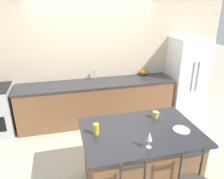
{
  "coord_description": "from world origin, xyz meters",
  "views": [
    {
      "loc": [
        -0.72,
        -3.87,
        2.48
      ],
      "look_at": [
        0.09,
        -0.61,
        1.12
      ],
      "focal_mm": 35.0,
      "sensor_mm": 36.0,
      "label": 1
    }
  ],
  "objects_px": {
    "tumbler_cup": "(96,129)",
    "dinner_plate": "(181,130)",
    "refrigerator": "(186,76)",
    "wine_glass": "(149,137)",
    "pumpkin_decoration": "(143,72)",
    "coffee_mug": "(156,115)"
  },
  "relations": [
    {
      "from": "refrigerator",
      "to": "pumpkin_decoration",
      "type": "distance_m",
      "value": 0.99
    },
    {
      "from": "coffee_mug",
      "to": "wine_glass",
      "type": "bearing_deg",
      "value": -120.44
    },
    {
      "from": "wine_glass",
      "to": "refrigerator",
      "type": "bearing_deg",
      "value": 50.66
    },
    {
      "from": "dinner_plate",
      "to": "tumbler_cup",
      "type": "bearing_deg",
      "value": 170.49
    },
    {
      "from": "coffee_mug",
      "to": "refrigerator",
      "type": "bearing_deg",
      "value": 47.88
    },
    {
      "from": "pumpkin_decoration",
      "to": "dinner_plate",
      "type": "bearing_deg",
      "value": -99.58
    },
    {
      "from": "refrigerator",
      "to": "wine_glass",
      "type": "distance_m",
      "value": 3.02
    },
    {
      "from": "refrigerator",
      "to": "pumpkin_decoration",
      "type": "bearing_deg",
      "value": 166.61
    },
    {
      "from": "pumpkin_decoration",
      "to": "refrigerator",
      "type": "bearing_deg",
      "value": -13.39
    },
    {
      "from": "tumbler_cup",
      "to": "dinner_plate",
      "type": "bearing_deg",
      "value": -9.51
    },
    {
      "from": "refrigerator",
      "to": "tumbler_cup",
      "type": "relative_size",
      "value": 11.94
    },
    {
      "from": "refrigerator",
      "to": "pumpkin_decoration",
      "type": "height_order",
      "value": "refrigerator"
    },
    {
      "from": "refrigerator",
      "to": "dinner_plate",
      "type": "distance_m",
      "value": 2.5
    },
    {
      "from": "refrigerator",
      "to": "pumpkin_decoration",
      "type": "relative_size",
      "value": 10.44
    },
    {
      "from": "dinner_plate",
      "to": "tumbler_cup",
      "type": "height_order",
      "value": "tumbler_cup"
    },
    {
      "from": "refrigerator",
      "to": "pumpkin_decoration",
      "type": "xyz_separation_m",
      "value": [
        -0.96,
        0.23,
        0.09
      ]
    },
    {
      "from": "dinner_plate",
      "to": "wine_glass",
      "type": "xyz_separation_m",
      "value": [
        -0.55,
        -0.23,
        0.14
      ]
    },
    {
      "from": "dinner_plate",
      "to": "pumpkin_decoration",
      "type": "relative_size",
      "value": 1.34
    },
    {
      "from": "refrigerator",
      "to": "tumbler_cup",
      "type": "height_order",
      "value": "refrigerator"
    },
    {
      "from": "pumpkin_decoration",
      "to": "wine_glass",
      "type": "bearing_deg",
      "value": -110.26
    },
    {
      "from": "refrigerator",
      "to": "dinner_plate",
      "type": "relative_size",
      "value": 7.79
    },
    {
      "from": "coffee_mug",
      "to": "tumbler_cup",
      "type": "height_order",
      "value": "tumbler_cup"
    }
  ]
}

